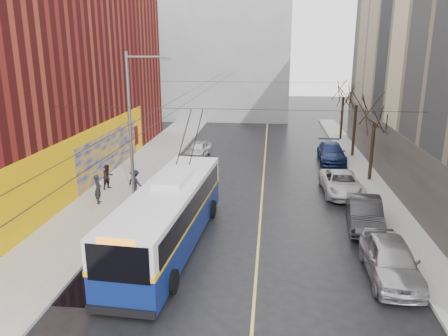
# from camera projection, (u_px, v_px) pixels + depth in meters

# --- Properties ---
(ground) EXTENTS (140.00, 140.00, 0.00)m
(ground) POSITION_uv_depth(u_px,v_px,m) (215.00, 298.00, 16.68)
(ground) COLOR black
(ground) RESTS_ON ground
(sidewalk_left) EXTENTS (4.00, 60.00, 0.15)m
(sidewalk_left) POSITION_uv_depth(u_px,v_px,m) (119.00, 190.00, 28.97)
(sidewalk_left) COLOR gray
(sidewalk_left) RESTS_ON ground
(sidewalk_right) EXTENTS (2.00, 60.00, 0.15)m
(sidewalk_right) POSITION_uv_depth(u_px,v_px,m) (383.00, 199.00, 27.20)
(sidewalk_right) COLOR gray
(sidewalk_right) RESTS_ON ground
(lane_line) EXTENTS (0.12, 50.00, 0.01)m
(lane_line) POSITION_uv_depth(u_px,v_px,m) (263.00, 186.00, 29.91)
(lane_line) COLOR #BFB74C
(lane_line) RESTS_ON ground
(building_left) EXTENTS (12.11, 36.00, 14.00)m
(building_left) POSITION_uv_depth(u_px,v_px,m) (9.00, 81.00, 29.84)
(building_left) COLOR #521110
(building_left) RESTS_ON ground
(building_far) EXTENTS (20.50, 12.10, 18.00)m
(building_far) POSITION_uv_depth(u_px,v_px,m) (213.00, 48.00, 57.90)
(building_far) COLOR gray
(building_far) RESTS_ON ground
(streetlight_pole) EXTENTS (2.65, 0.60, 9.00)m
(streetlight_pole) POSITION_uv_depth(u_px,v_px,m) (133.00, 124.00, 25.57)
(streetlight_pole) COLOR slate
(streetlight_pole) RESTS_ON ground
(catenary_wires) EXTENTS (18.00, 60.00, 0.22)m
(catenary_wires) POSITION_uv_depth(u_px,v_px,m) (205.00, 93.00, 29.38)
(catenary_wires) COLOR black
(tree_near) EXTENTS (3.20, 3.20, 6.40)m
(tree_near) POSITION_uv_depth(u_px,v_px,m) (376.00, 111.00, 29.70)
(tree_near) COLOR black
(tree_near) RESTS_ON ground
(tree_mid) EXTENTS (3.20, 3.20, 6.68)m
(tree_mid) POSITION_uv_depth(u_px,v_px,m) (357.00, 96.00, 36.32)
(tree_mid) COLOR black
(tree_mid) RESTS_ON ground
(tree_far) EXTENTS (3.20, 3.20, 6.57)m
(tree_far) POSITION_uv_depth(u_px,v_px,m) (344.00, 89.00, 43.05)
(tree_far) COLOR black
(tree_far) RESTS_ON ground
(puddle) EXTENTS (2.21, 2.77, 0.01)m
(puddle) POSITION_uv_depth(u_px,v_px,m) (87.00, 287.00, 17.42)
(puddle) COLOR black
(puddle) RESTS_ON ground
(pigeons_flying) EXTENTS (3.49, 1.89, 2.05)m
(pigeons_flying) POSITION_uv_depth(u_px,v_px,m) (192.00, 85.00, 25.57)
(pigeons_flying) COLOR slate
(trolleybus) EXTENTS (3.40, 12.28, 5.76)m
(trolleybus) POSITION_uv_depth(u_px,v_px,m) (169.00, 215.00, 20.56)
(trolleybus) COLOR #0B1B57
(trolleybus) RESTS_ON ground
(parked_car_a) EXTENTS (2.01, 4.90, 1.66)m
(parked_car_a) POSITION_uv_depth(u_px,v_px,m) (391.00, 259.00, 17.95)
(parked_car_a) COLOR #A1A1A5
(parked_car_a) RESTS_ON ground
(parked_car_b) EXTENTS (2.11, 4.86, 1.56)m
(parked_car_b) POSITION_uv_depth(u_px,v_px,m) (365.00, 213.00, 23.03)
(parked_car_b) COLOR #262629
(parked_car_b) RESTS_ON ground
(parked_car_c) EXTENTS (2.52, 5.16, 1.41)m
(parked_car_c) POSITION_uv_depth(u_px,v_px,m) (341.00, 183.00, 28.26)
(parked_car_c) COLOR silver
(parked_car_c) RESTS_ON ground
(parked_car_d) EXTENTS (2.17, 5.18, 1.49)m
(parked_car_d) POSITION_uv_depth(u_px,v_px,m) (331.00, 152.00, 36.19)
(parked_car_d) COLOR navy
(parked_car_d) RESTS_ON ground
(following_car) EXTENTS (2.21, 4.20, 1.36)m
(following_car) POSITION_uv_depth(u_px,v_px,m) (198.00, 149.00, 37.53)
(following_car) COLOR silver
(following_car) RESTS_ON ground
(pedestrian_a) EXTENTS (0.60, 0.75, 1.78)m
(pedestrian_a) POSITION_uv_depth(u_px,v_px,m) (98.00, 189.00, 26.04)
(pedestrian_a) COLOR black
(pedestrian_a) RESTS_ON sidewalk_left
(pedestrian_b) EXTENTS (0.94, 1.01, 1.65)m
(pedestrian_b) POSITION_uv_depth(u_px,v_px,m) (108.00, 177.00, 28.72)
(pedestrian_b) COLOR black
(pedestrian_b) RESTS_ON sidewalk_left
(pedestrian_c) EXTENTS (1.23, 1.04, 1.65)m
(pedestrian_c) POSITION_uv_depth(u_px,v_px,m) (135.00, 182.00, 27.55)
(pedestrian_c) COLOR black
(pedestrian_c) RESTS_ON sidewalk_left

